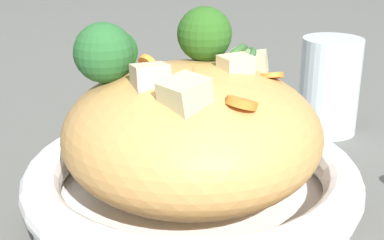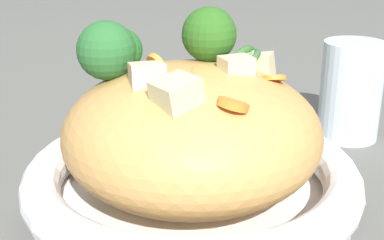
{
  "view_description": "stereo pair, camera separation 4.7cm",
  "coord_description": "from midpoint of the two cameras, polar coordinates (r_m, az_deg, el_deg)",
  "views": [
    {
      "loc": [
        0.37,
        -0.23,
        0.26
      ],
      "look_at": [
        0.0,
        0.0,
        0.09
      ],
      "focal_mm": 51.04,
      "sensor_mm": 36.0,
      "label": 1
    },
    {
      "loc": [
        0.4,
        -0.19,
        0.26
      ],
      "look_at": [
        0.0,
        0.0,
        0.09
      ],
      "focal_mm": 51.04,
      "sensor_mm": 36.0,
      "label": 2
    }
  ],
  "objects": [
    {
      "name": "chicken_chunks",
      "position": [
        0.44,
        4.12,
        4.4
      ],
      "size": [
        0.09,
        0.15,
        0.03
      ],
      "color": "beige",
      "rests_on": "serving_bowl"
    },
    {
      "name": "serving_bowl",
      "position": [
        0.5,
        2.73,
        -7.04
      ],
      "size": [
        0.3,
        0.3,
        0.06
      ],
      "color": "white",
      "rests_on": "ground_plane"
    },
    {
      "name": "broccoli_florets",
      "position": [
        0.48,
        -1.77,
        7.75
      ],
      "size": [
        0.09,
        0.15,
        0.07
      ],
      "color": "#97C26D",
      "rests_on": "serving_bowl"
    },
    {
      "name": "drinking_glass",
      "position": [
        0.7,
        18.15,
        2.91
      ],
      "size": [
        0.07,
        0.07,
        0.12
      ],
      "color": "silver",
      "rests_on": "ground_plane"
    },
    {
      "name": "carrot_coins",
      "position": [
        0.46,
        5.16,
        3.85
      ],
      "size": [
        0.18,
        0.09,
        0.02
      ],
      "color": "orange",
      "rests_on": "serving_bowl"
    },
    {
      "name": "noodle_heap",
      "position": [
        0.47,
        2.85,
        -1.34
      ],
      "size": [
        0.22,
        0.22,
        0.12
      ],
      "color": "tan",
      "rests_on": "serving_bowl"
    },
    {
      "name": "ground_plane",
      "position": [
        0.51,
        2.67,
        -10.02
      ],
      "size": [
        3.0,
        3.0,
        0.0
      ],
      "primitive_type": "plane",
      "color": "#585752"
    },
    {
      "name": "zucchini_slices",
      "position": [
        0.5,
        7.67,
        5.93
      ],
      "size": [
        0.06,
        0.05,
        0.04
      ],
      "color": "beige",
      "rests_on": "serving_bowl"
    }
  ]
}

